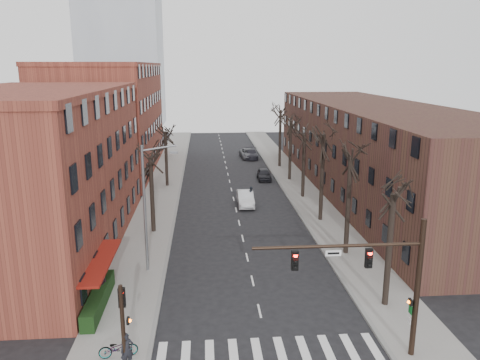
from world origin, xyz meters
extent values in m
plane|color=black|center=(0.00, 0.00, 0.00)|extent=(160.00, 160.00, 0.00)
cube|color=gray|center=(-8.00, 35.00, 0.07)|extent=(4.00, 90.00, 0.15)
cube|color=gray|center=(8.00, 35.00, 0.07)|extent=(4.00, 90.00, 0.15)
cube|color=brown|center=(-16.00, 15.00, 6.00)|extent=(12.00, 26.00, 12.00)
cube|color=brown|center=(-16.00, 44.00, 7.00)|extent=(12.00, 28.00, 14.00)
cube|color=#452B20|center=(16.00, 30.00, 5.00)|extent=(12.00, 50.00, 10.00)
cube|color=maroon|center=(-9.40, 6.00, 0.00)|extent=(1.20, 7.00, 0.15)
cube|color=#193211|center=(-9.50, 5.00, 0.65)|extent=(0.80, 6.00, 1.00)
cylinder|color=black|center=(7.00, -1.00, 3.60)|extent=(0.28, 0.28, 7.20)
cylinder|color=black|center=(3.00, -1.00, 6.00)|extent=(8.00, 0.16, 0.16)
cube|color=black|center=(4.50, -1.00, 5.35)|extent=(0.32, 0.22, 0.95)
cube|color=black|center=(1.00, -1.00, 5.35)|extent=(0.32, 0.22, 0.95)
cube|color=silver|center=(2.80, -1.00, 5.65)|extent=(0.75, 0.04, 0.28)
cube|color=black|center=(6.72, -1.00, 3.00)|extent=(0.12, 0.30, 0.30)
cylinder|color=black|center=(-7.00, -1.00, 2.20)|extent=(0.20, 0.20, 4.40)
cube|color=black|center=(-7.00, -0.82, 3.70)|extent=(0.32, 0.22, 0.95)
cube|color=black|center=(-6.75, -1.00, 2.60)|extent=(0.12, 0.30, 0.30)
cylinder|color=slate|center=(-7.20, 10.00, 4.50)|extent=(0.20, 0.20, 9.00)
cylinder|color=slate|center=(-6.10, 10.00, 8.80)|extent=(2.39, 0.12, 0.46)
cube|color=slate|center=(-5.10, 10.00, 8.50)|extent=(0.50, 0.22, 0.14)
imported|color=silver|center=(1.07, 25.50, 0.75)|extent=(1.62, 4.59, 1.51)
imported|color=black|center=(4.42, 36.60, 0.70)|extent=(1.77, 4.14, 1.39)
imported|color=black|center=(4.23, 50.63, 0.72)|extent=(2.35, 5.06, 1.43)
imported|color=#595B61|center=(3.80, 51.00, 0.72)|extent=(2.72, 5.34, 1.44)
imported|color=black|center=(-6.90, -0.96, 1.03)|extent=(0.77, 0.68, 1.77)
imported|color=black|center=(-9.60, 6.03, 1.09)|extent=(0.99, 0.81, 1.88)
imported|color=black|center=(1.65, 25.63, 0.98)|extent=(0.74, 1.23, 1.97)
imported|color=gray|center=(-7.47, -0.12, 0.65)|extent=(1.98, 0.95, 1.00)
camera|label=1|loc=(-3.07, -20.82, 14.09)|focal=35.00mm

